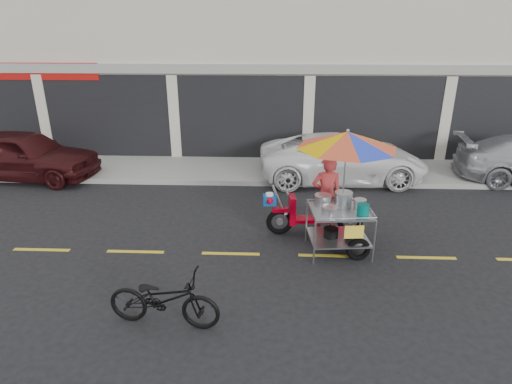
{
  "coord_description": "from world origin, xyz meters",
  "views": [
    {
      "loc": [
        -1.15,
        -7.75,
        4.42
      ],
      "look_at": [
        -1.5,
        0.6,
        1.15
      ],
      "focal_mm": 30.0,
      "sensor_mm": 36.0,
      "label": 1
    }
  ],
  "objects_px": {
    "maroon_sedan": "(24,155)",
    "food_vendor_rig": "(337,172)",
    "white_pickup": "(342,158)",
    "near_bicycle": "(164,299)"
  },
  "relations": [
    {
      "from": "food_vendor_rig",
      "to": "maroon_sedan",
      "type": "bearing_deg",
      "value": 151.13
    },
    {
      "from": "near_bicycle",
      "to": "food_vendor_rig",
      "type": "bearing_deg",
      "value": -39.49
    },
    {
      "from": "white_pickup",
      "to": "near_bicycle",
      "type": "bearing_deg",
      "value": 148.93
    },
    {
      "from": "maroon_sedan",
      "to": "food_vendor_rig",
      "type": "bearing_deg",
      "value": -107.39
    },
    {
      "from": "white_pickup",
      "to": "near_bicycle",
      "type": "height_order",
      "value": "white_pickup"
    },
    {
      "from": "food_vendor_rig",
      "to": "near_bicycle",
      "type": "bearing_deg",
      "value": -141.84
    },
    {
      "from": "maroon_sedan",
      "to": "food_vendor_rig",
      "type": "relative_size",
      "value": 1.63
    },
    {
      "from": "maroon_sedan",
      "to": "food_vendor_rig",
      "type": "xyz_separation_m",
      "value": [
        8.85,
        -3.84,
        0.88
      ]
    },
    {
      "from": "near_bicycle",
      "to": "food_vendor_rig",
      "type": "relative_size",
      "value": 0.66
    },
    {
      "from": "near_bicycle",
      "to": "white_pickup",
      "type": "bearing_deg",
      "value": -21.37
    }
  ]
}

